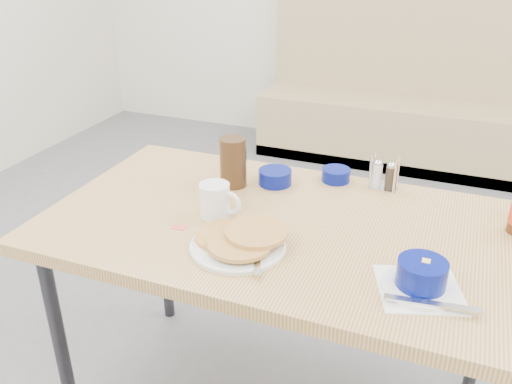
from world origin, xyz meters
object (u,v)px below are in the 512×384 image
at_px(booth_bench, 396,111).
at_px(coffee_mug, 216,200).
at_px(dining_table, 282,240).
at_px(pancake_plate, 239,242).
at_px(creamer_bowl, 275,177).
at_px(butter_bowl, 336,175).
at_px(condiment_caddy, 383,177).
at_px(grits_setting, 421,278).
at_px(amber_tumbler, 233,162).

xyz_separation_m(booth_bench, coffee_mug, (-0.20, -2.57, 0.46)).
distance_m(dining_table, pancake_plate, 0.20).
relative_size(creamer_bowl, butter_bowl, 1.16).
xyz_separation_m(dining_table, creamer_bowl, (-0.11, 0.24, 0.09)).
bearing_deg(booth_bench, dining_table, -90.00).
distance_m(dining_table, condiment_caddy, 0.42).
distance_m(grits_setting, butter_bowl, 0.63).
xyz_separation_m(dining_table, pancake_plate, (-0.06, -0.18, 0.08)).
xyz_separation_m(pancake_plate, butter_bowl, (0.14, 0.52, 0.00)).
bearing_deg(condiment_caddy, amber_tumbler, -156.30).
bearing_deg(coffee_mug, dining_table, 10.22).
height_order(amber_tumbler, condiment_caddy, amber_tumbler).
distance_m(dining_table, coffee_mug, 0.23).
xyz_separation_m(coffee_mug, amber_tumbler, (-0.04, 0.22, 0.03)).
bearing_deg(condiment_caddy, booth_bench, 100.95).
xyz_separation_m(butter_bowl, condiment_caddy, (0.16, 0.00, 0.02)).
relative_size(booth_bench, pancake_plate, 7.34).
height_order(dining_table, amber_tumbler, amber_tumbler).
relative_size(grits_setting, amber_tumbler, 1.59).
bearing_deg(dining_table, pancake_plate, -109.32).
relative_size(grits_setting, creamer_bowl, 2.37).
bearing_deg(booth_bench, pancake_plate, -91.30).
relative_size(dining_table, butter_bowl, 14.56).
bearing_deg(pancake_plate, creamer_bowl, 96.54).
bearing_deg(coffee_mug, booth_bench, 85.63).
bearing_deg(amber_tumbler, condiment_caddy, 18.82).
relative_size(grits_setting, condiment_caddy, 2.31).
bearing_deg(dining_table, amber_tumbler, 142.56).
bearing_deg(condiment_caddy, grits_setting, -66.57).
distance_m(dining_table, grits_setting, 0.47).
height_order(pancake_plate, butter_bowl, pancake_plate).
xyz_separation_m(coffee_mug, grits_setting, (0.61, -0.16, -0.02)).
bearing_deg(condiment_caddy, butter_bowl, -175.12).
distance_m(booth_bench, grits_setting, 2.79).
distance_m(booth_bench, butter_bowl, 2.24).
bearing_deg(amber_tumbler, coffee_mug, -79.75).
xyz_separation_m(dining_table, butter_bowl, (0.07, 0.34, 0.08)).
relative_size(booth_bench, creamer_bowl, 17.06).
bearing_deg(butter_bowl, grits_setting, -57.69).
relative_size(pancake_plate, amber_tumbler, 1.55).
relative_size(butter_bowl, condiment_caddy, 0.84).
relative_size(coffee_mug, grits_setting, 0.50).
bearing_deg(grits_setting, pancake_plate, 177.81).
height_order(booth_bench, creamer_bowl, booth_bench).
bearing_deg(grits_setting, creamer_bowl, 140.22).
relative_size(creamer_bowl, condiment_caddy, 0.97).
bearing_deg(grits_setting, booth_bench, 98.60).
distance_m(grits_setting, creamer_bowl, 0.68).
bearing_deg(coffee_mug, amber_tumbler, 100.25).
bearing_deg(condiment_caddy, dining_table, -119.57).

